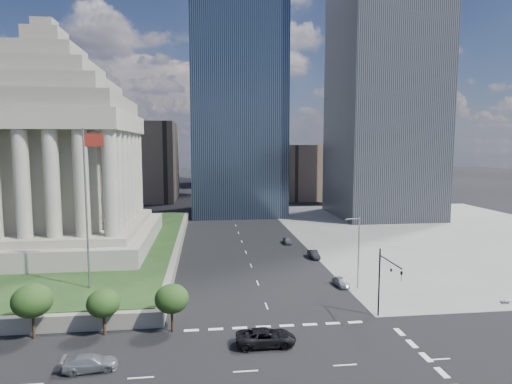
{
  "coord_description": "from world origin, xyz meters",
  "views": [
    {
      "loc": [
        -7.28,
        -30.44,
        19.7
      ],
      "look_at": [
        -1.85,
        15.38,
        14.7
      ],
      "focal_mm": 30.0,
      "sensor_mm": 36.0,
      "label": 1
    }
  ],
  "objects": [
    {
      "name": "ground",
      "position": [
        0.0,
        100.0,
        0.0
      ],
      "size": [
        500.0,
        500.0,
        0.0
      ],
      "primitive_type": "plane",
      "color": "black",
      "rests_on": "ground"
    },
    {
      "name": "sidewalk_ne",
      "position": [
        46.0,
        60.0,
        0.01
      ],
      "size": [
        68.0,
        90.0,
        0.03
      ],
      "primitive_type": "cube",
      "color": "slate",
      "rests_on": "ground"
    },
    {
      "name": "war_memorial",
      "position": [
        -34.0,
        48.0,
        21.4
      ],
      "size": [
        34.0,
        34.0,
        39.0
      ],
      "primitive_type": null,
      "color": "gray",
      "rests_on": "plaza_lawn"
    },
    {
      "name": "flagpole",
      "position": [
        -21.83,
        24.0,
        13.11
      ],
      "size": [
        2.52,
        0.24,
        20.0
      ],
      "color": "slate",
      "rests_on": "plaza_lawn"
    },
    {
      "name": "midrise_glass",
      "position": [
        2.0,
        95.0,
        30.0
      ],
      "size": [
        26.0,
        26.0,
        60.0
      ],
      "primitive_type": "cube",
      "color": "black",
      "rests_on": "ground"
    },
    {
      "name": "highrise_ne",
      "position": [
        42.0,
        85.0,
        50.0
      ],
      "size": [
        26.0,
        28.0,
        100.0
      ],
      "primitive_type": "cube",
      "color": "black",
      "rests_on": "ground"
    },
    {
      "name": "building_filler_ne",
      "position": [
        32.0,
        130.0,
        10.0
      ],
      "size": [
        20.0,
        30.0,
        20.0
      ],
      "primitive_type": "cube",
      "color": "brown",
      "rests_on": "ground"
    },
    {
      "name": "building_filler_nw",
      "position": [
        -30.0,
        130.0,
        14.0
      ],
      "size": [
        24.0,
        30.0,
        28.0
      ],
      "primitive_type": "cube",
      "color": "brown",
      "rests_on": "ground"
    },
    {
      "name": "traffic_signal_ne",
      "position": [
        12.5,
        13.7,
        5.25
      ],
      "size": [
        0.3,
        5.74,
        8.0
      ],
      "color": "black",
      "rests_on": "ground"
    },
    {
      "name": "street_lamp_north",
      "position": [
        13.33,
        25.0,
        5.66
      ],
      "size": [
        2.13,
        0.22,
        10.0
      ],
      "color": "slate",
      "rests_on": "ground"
    },
    {
      "name": "pickup_truck",
      "position": [
        -1.54,
        9.67,
        0.83
      ],
      "size": [
        6.01,
        2.82,
        1.66
      ],
      "primitive_type": "imported",
      "rotation": [
        0.0,
        0.0,
        1.58
      ],
      "color": "black",
      "rests_on": "ground"
    },
    {
      "name": "suv_grey",
      "position": [
        -17.56,
        6.79,
        0.69
      ],
      "size": [
        4.93,
        2.4,
        1.38
      ],
      "primitive_type": "imported",
      "rotation": [
        0.0,
        0.0,
        1.67
      ],
      "color": "slate",
      "rests_on": "ground"
    },
    {
      "name": "parked_sedan_near",
      "position": [
        11.5,
        26.26,
        0.62
      ],
      "size": [
        3.75,
        1.76,
        1.24
      ],
      "primitive_type": "imported",
      "rotation": [
        0.0,
        0.0,
        0.08
      ],
      "color": "#93959B",
      "rests_on": "ground"
    },
    {
      "name": "parked_sedan_mid",
      "position": [
        11.5,
        41.51,
        0.66
      ],
      "size": [
        4.02,
        1.47,
        1.32
      ],
      "primitive_type": "imported",
      "rotation": [
        0.0,
        0.0,
        0.02
      ],
      "color": "black",
      "rests_on": "ground"
    },
    {
      "name": "parked_sedan_far",
      "position": [
        9.0,
        53.03,
        0.64
      ],
      "size": [
        1.6,
        3.8,
        1.28
      ],
      "primitive_type": "imported",
      "rotation": [
        0.0,
        0.0,
        -0.02
      ],
      "color": "#565A5E",
      "rests_on": "ground"
    }
  ]
}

